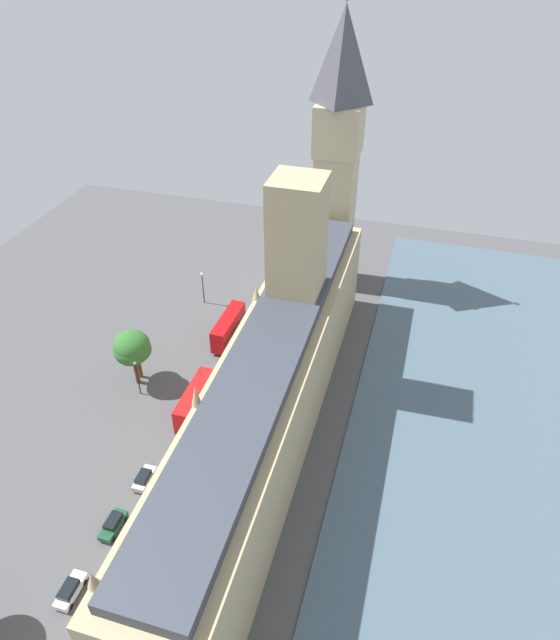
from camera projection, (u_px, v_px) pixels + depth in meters
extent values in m
plane|color=#4C4C4F|center=(258.00, 433.00, 82.92)|extent=(144.62, 144.62, 0.00)
cube|color=#475B6B|center=(496.00, 485.00, 75.47)|extent=(41.67, 130.15, 0.25)
cube|color=tan|center=(270.00, 397.00, 77.75)|extent=(11.52, 74.62, 15.79)
cube|color=tan|center=(296.00, 289.00, 82.60)|extent=(7.23, 7.23, 34.11)
cube|color=#383D47|center=(269.00, 348.00, 72.54)|extent=(8.76, 71.63, 1.60)
cone|color=tan|center=(296.00, 225.00, 99.51)|extent=(1.20, 1.20, 1.84)
cone|color=tan|center=(256.00, 293.00, 82.18)|extent=(1.20, 1.20, 2.15)
cone|color=tan|center=(196.00, 396.00, 64.73)|extent=(1.20, 1.20, 2.90)
cone|color=tan|center=(93.00, 580.00, 47.79)|extent=(1.20, 1.20, 1.90)
cube|color=#CCBA8E|center=(333.00, 221.00, 108.41)|extent=(7.13, 7.13, 26.41)
cube|color=#CCBA8E|center=(339.00, 129.00, 97.89)|extent=(7.84, 7.84, 8.73)
cylinder|color=silver|center=(316.00, 127.00, 98.79)|extent=(0.25, 5.42, 5.42)
torus|color=black|center=(316.00, 127.00, 98.79)|extent=(0.24, 5.66, 5.66)
cylinder|color=silver|center=(343.00, 121.00, 101.03)|extent=(5.42, 0.25, 5.42)
torus|color=black|center=(343.00, 121.00, 101.03)|extent=(5.66, 0.24, 5.66)
pyramid|color=#4C4C54|center=(344.00, 55.00, 90.81)|extent=(7.84, 7.84, 14.92)
cube|color=#B20C0F|center=(228.00, 327.00, 99.04)|extent=(2.76, 10.56, 4.20)
cube|color=black|center=(228.00, 327.00, 98.99)|extent=(2.81, 10.16, 0.70)
cylinder|color=black|center=(227.00, 350.00, 97.22)|extent=(0.38, 1.11, 1.10)
cylinder|color=black|center=(215.00, 348.00, 97.77)|extent=(0.38, 1.11, 1.10)
cylinder|color=black|center=(242.00, 326.00, 102.83)|extent=(0.38, 1.11, 1.10)
cylinder|color=black|center=(231.00, 323.00, 103.39)|extent=(0.38, 1.11, 1.10)
cube|color=red|center=(195.00, 401.00, 84.56)|extent=(2.54, 10.51, 4.20)
cube|color=black|center=(195.00, 400.00, 84.51)|extent=(2.60, 10.11, 0.70)
cylinder|color=black|center=(194.00, 430.00, 82.73)|extent=(0.35, 1.10, 1.10)
cylinder|color=black|center=(180.00, 427.00, 83.24)|extent=(0.35, 1.10, 1.10)
cylinder|color=black|center=(213.00, 396.00, 88.40)|extent=(0.35, 1.10, 1.10)
cylinder|color=black|center=(199.00, 393.00, 88.90)|extent=(0.35, 1.10, 1.10)
cube|color=#B7B7BC|center=(145.00, 479.00, 75.58)|extent=(1.76, 4.09, 0.75)
cube|color=black|center=(143.00, 477.00, 75.00)|extent=(1.47, 2.29, 0.65)
cylinder|color=black|center=(144.00, 472.00, 76.98)|extent=(0.25, 0.68, 0.68)
cylinder|color=black|center=(155.00, 474.00, 76.64)|extent=(0.25, 0.68, 0.68)
cylinder|color=black|center=(135.00, 487.00, 74.97)|extent=(0.25, 0.68, 0.68)
cylinder|color=black|center=(146.00, 490.00, 74.62)|extent=(0.25, 0.68, 0.68)
cube|color=#19472D|center=(113.00, 526.00, 69.94)|extent=(1.83, 4.43, 0.75)
cube|color=black|center=(113.00, 521.00, 69.69)|extent=(1.51, 2.49, 0.65)
cylinder|color=black|center=(113.00, 539.00, 68.91)|extent=(0.27, 0.69, 0.68)
cylinder|color=black|center=(102.00, 535.00, 69.28)|extent=(0.27, 0.69, 0.68)
cylinder|color=black|center=(125.00, 520.00, 71.05)|extent=(0.27, 0.69, 0.68)
cylinder|color=black|center=(114.00, 516.00, 71.43)|extent=(0.27, 0.69, 0.68)
cube|color=silver|center=(71.00, 591.00, 63.40)|extent=(1.77, 4.43, 0.75)
cube|color=black|center=(68.00, 589.00, 62.81)|extent=(1.48, 2.49, 0.65)
cylinder|color=black|center=(72.00, 579.00, 64.89)|extent=(0.25, 0.68, 0.68)
cylinder|color=black|center=(84.00, 582.00, 64.54)|extent=(0.25, 0.68, 0.68)
cylinder|color=black|center=(58.00, 603.00, 62.70)|extent=(0.25, 0.68, 0.68)
cylinder|color=black|center=(71.00, 606.00, 62.36)|extent=(0.25, 0.68, 0.68)
cylinder|color=gray|center=(265.00, 321.00, 103.68)|extent=(0.63, 0.63, 1.36)
sphere|color=beige|center=(265.00, 318.00, 103.20)|extent=(0.26, 0.26, 0.26)
cube|color=gray|center=(265.00, 322.00, 103.43)|extent=(0.31, 0.27, 0.24)
cylinder|color=maroon|center=(260.00, 330.00, 101.71)|extent=(0.49, 0.49, 1.30)
sphere|color=#8C6647|center=(260.00, 326.00, 101.25)|extent=(0.25, 0.25, 0.25)
cube|color=black|center=(260.00, 330.00, 101.45)|extent=(0.31, 0.14, 0.23)
cylinder|color=brown|center=(140.00, 367.00, 91.51)|extent=(0.56, 0.56, 3.99)
ellipsoid|color=#2D6628|center=(136.00, 349.00, 89.25)|extent=(4.77, 4.77, 4.05)
cylinder|color=brown|center=(136.00, 371.00, 90.17)|extent=(0.56, 0.56, 4.78)
ellipsoid|color=#2D6628|center=(132.00, 350.00, 87.49)|extent=(5.58, 5.58, 4.74)
cylinder|color=brown|center=(137.00, 369.00, 90.09)|extent=(0.56, 0.56, 5.41)
ellipsoid|color=#2D6628|center=(132.00, 346.00, 87.21)|extent=(5.61, 5.61, 4.77)
cylinder|color=black|center=(138.00, 379.00, 87.72)|extent=(0.18, 0.18, 6.13)
sphere|color=#F2EAC6|center=(135.00, 363.00, 85.72)|extent=(0.56, 0.56, 0.56)
cylinder|color=black|center=(203.00, 289.00, 107.78)|extent=(0.18, 0.18, 6.18)
sphere|color=#F2EAC6|center=(202.00, 274.00, 105.77)|extent=(0.56, 0.56, 0.56)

